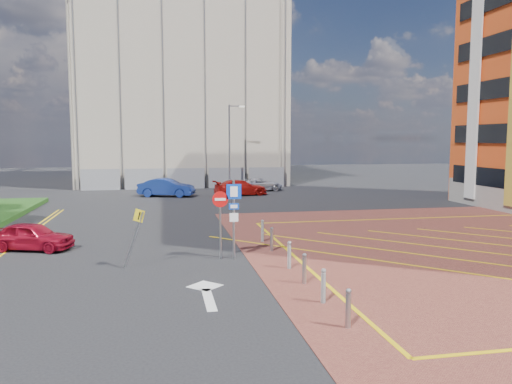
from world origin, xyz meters
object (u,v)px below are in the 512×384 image
object	(u,v)px
lamp_back	(230,144)
car_silver_back	(260,185)
car_red_left	(32,236)
sign_cluster	(229,211)
warning_sign	(136,231)
car_red_back	(241,188)
car_blue_back	(166,188)

from	to	relation	value
lamp_back	car_silver_back	bearing A→B (deg)	-27.93
car_red_left	sign_cluster	bearing A→B (deg)	-93.15
sign_cluster	car_red_left	bearing A→B (deg)	158.73
warning_sign	car_red_left	size ratio (longest dim) A/B	0.62
car_red_back	car_red_left	bearing A→B (deg)	137.27
sign_cluster	car_silver_back	distance (m)	26.46
car_blue_back	car_red_back	xyz separation A→B (m)	(6.27, -0.29, -0.10)
car_red_left	car_blue_back	xyz separation A→B (m)	(6.03, 19.41, 0.15)
car_red_left	car_red_back	bearing A→B (deg)	-14.64
car_blue_back	car_red_back	size ratio (longest dim) A/B	1.01
sign_cluster	warning_sign	world-z (taller)	sign_cluster
lamp_back	warning_sign	distance (m)	28.93
warning_sign	car_red_left	distance (m)	6.20
sign_cluster	car_blue_back	bearing A→B (deg)	95.66
car_blue_back	car_silver_back	world-z (taller)	car_blue_back
car_red_left	car_red_back	world-z (taller)	car_red_back
sign_cluster	car_blue_back	size ratio (longest dim) A/B	0.69
car_blue_back	car_silver_back	bearing A→B (deg)	-53.86
car_blue_back	car_red_left	bearing A→B (deg)	179.50
warning_sign	car_silver_back	world-z (taller)	warning_sign
warning_sign	car_red_left	world-z (taller)	warning_sign
warning_sign	car_red_left	xyz separation A→B (m)	(-4.65, 4.02, -0.82)
lamp_back	car_red_back	size ratio (longest dim) A/B	1.74
lamp_back	car_blue_back	bearing A→B (deg)	-143.97
sign_cluster	car_red_back	distance (m)	22.74
car_blue_back	car_silver_back	xyz separation A→B (m)	(8.60, 3.02, -0.17)
sign_cluster	car_red_back	size ratio (longest dim) A/B	0.69
car_silver_back	warning_sign	bearing A→B (deg)	148.25
sign_cluster	car_red_left	distance (m)	8.98
lamp_back	warning_sign	xyz separation A→B (m)	(-7.41, -27.81, -2.93)
sign_cluster	car_red_back	bearing A→B (deg)	79.78
sign_cluster	car_red_back	world-z (taller)	sign_cluster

